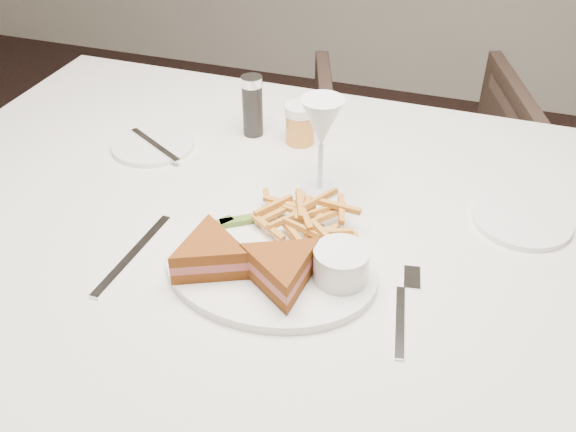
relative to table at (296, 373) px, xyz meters
The scene contains 3 objects.
table is the anchor object (origin of this frame).
chair_far 0.98m from the table, 85.16° to the left, with size 0.62×0.58×0.64m, color #433229.
table_setting 0.41m from the table, 103.98° to the right, with size 0.85×0.61×0.18m.
Camera 1 is at (0.42, -0.42, 1.39)m, focal length 40.00 mm.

